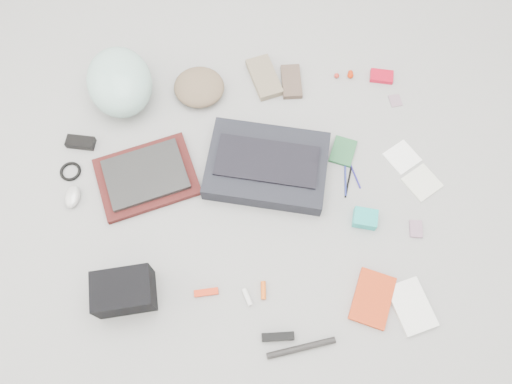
{
  "coord_description": "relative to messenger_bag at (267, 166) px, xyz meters",
  "views": [
    {
      "loc": [
        -0.05,
        -0.78,
        1.93
      ],
      "look_at": [
        0.0,
        0.0,
        0.05
      ],
      "focal_mm": 35.0,
      "sensor_mm": 36.0,
      "label": 1
    }
  ],
  "objects": [
    {
      "name": "napkin_top",
      "position": [
        0.59,
        0.02,
        -0.04
      ],
      "size": [
        0.17,
        0.17,
        0.01
      ],
      "primitive_type": "cube",
      "rotation": [
        0.0,
        0.0,
        0.54
      ],
      "color": "white",
      "rests_on": "ground_plane"
    },
    {
      "name": "book_red",
      "position": [
        0.36,
        -0.57,
        -0.03
      ],
      "size": [
        0.21,
        0.25,
        0.02
      ],
      "primitive_type": "cube",
      "rotation": [
        0.0,
        0.0,
        -0.41
      ],
      "color": "red",
      "rests_on": "ground_plane"
    },
    {
      "name": "beanie",
      "position": [
        -0.27,
        0.41,
        -0.0
      ],
      "size": [
        0.27,
        0.26,
        0.08
      ],
      "primitive_type": "ellipsoid",
      "rotation": [
        0.0,
        0.0,
        -0.23
      ],
      "color": "brown",
      "rests_on": "ground_plane"
    },
    {
      "name": "pen_blue",
      "position": [
        0.33,
        -0.07,
        -0.04
      ],
      "size": [
        0.03,
        0.15,
        0.01
      ],
      "primitive_type": "cylinder",
      "rotation": [
        1.57,
        0.0,
        -0.12
      ],
      "color": "navy",
      "rests_on": "ground_plane"
    },
    {
      "name": "lollipop_c",
      "position": [
        0.42,
        0.45,
        -0.03
      ],
      "size": [
        0.03,
        0.03,
        0.03
      ],
      "primitive_type": "sphere",
      "rotation": [
        0.0,
        0.0,
        -0.03
      ],
      "color": "#BE2403",
      "rests_on": "ground_plane"
    },
    {
      "name": "multitool",
      "position": [
        -0.27,
        -0.51,
        -0.03
      ],
      "size": [
        0.1,
        0.03,
        0.01
      ],
      "primitive_type": "cube",
      "rotation": [
        0.0,
        0.0,
        0.06
      ],
      "color": "red",
      "rests_on": "ground_plane"
    },
    {
      "name": "bike_helmet",
      "position": [
        -0.61,
        0.42,
        0.06
      ],
      "size": [
        0.35,
        0.41,
        0.21
      ],
      "primitive_type": "ellipsoid",
      "rotation": [
        0.0,
        0.0,
        0.23
      ],
      "color": "#9FCFC5",
      "rests_on": "ground_plane"
    },
    {
      "name": "laptop_sleeve",
      "position": [
        -0.51,
        -0.0,
        -0.03
      ],
      "size": [
        0.47,
        0.4,
        0.03
      ],
      "primitive_type": "cube",
      "rotation": [
        0.0,
        0.0,
        0.27
      ],
      "color": "#471615",
      "rests_on": "ground_plane"
    },
    {
      "name": "cable_coil",
      "position": [
        -0.83,
        0.05,
        -0.03
      ],
      "size": [
        0.12,
        0.12,
        0.01
      ],
      "primitive_type": "torus",
      "rotation": [
        0.0,
        0.0,
        -0.35
      ],
      "color": "black",
      "rests_on": "ground_plane"
    },
    {
      "name": "notepad",
      "position": [
        0.34,
        0.06,
        -0.03
      ],
      "size": [
        0.14,
        0.16,
        0.01
      ],
      "primitive_type": "cube",
      "rotation": [
        0.0,
        0.0,
        -0.39
      ],
      "color": "#245A34",
      "rests_on": "ground_plane"
    },
    {
      "name": "pen_black",
      "position": [
        0.34,
        -0.08,
        -0.04
      ],
      "size": [
        0.05,
        0.14,
        0.01
      ],
      "primitive_type": "cylinder",
      "rotation": [
        1.57,
        0.0,
        -0.32
      ],
      "color": "black",
      "rests_on": "ground_plane"
    },
    {
      "name": "power_brick",
      "position": [
        -0.79,
        0.18,
        -0.02
      ],
      "size": [
        0.13,
        0.08,
        0.03
      ],
      "primitive_type": "cube",
      "rotation": [
        0.0,
        0.0,
        -0.19
      ],
      "color": "black",
      "rests_on": "ground_plane"
    },
    {
      "name": "lollipop_a",
      "position": [
        0.36,
        0.45,
        -0.03
      ],
      "size": [
        0.03,
        0.03,
        0.02
      ],
      "primitive_type": "sphere",
      "rotation": [
        0.0,
        0.0,
        0.15
      ],
      "color": "#B32A20",
      "rests_on": "ground_plane"
    },
    {
      "name": "pen_navy",
      "position": [
        0.37,
        -0.05,
        -0.04
      ],
      "size": [
        0.04,
        0.13,
        0.01
      ],
      "primitive_type": "cylinder",
      "rotation": [
        1.57,
        0.0,
        0.23
      ],
      "color": "navy",
      "rests_on": "ground_plane"
    },
    {
      "name": "card_deck",
      "position": [
        0.58,
        -0.31,
        -0.03
      ],
      "size": [
        0.06,
        0.08,
        0.01
      ],
      "primitive_type": "cube",
      "rotation": [
        0.0,
        0.0,
        -0.14
      ],
      "color": "gray",
      "rests_on": "ground_plane"
    },
    {
      "name": "mitten_left",
      "position": [
        0.02,
        0.46,
        -0.02
      ],
      "size": [
        0.16,
        0.24,
        0.03
      ],
      "primitive_type": "cube",
      "rotation": [
        0.0,
        0.0,
        0.26
      ],
      "color": "#80715A",
      "rests_on": "ground_plane"
    },
    {
      "name": "altoids_tin",
      "position": [
        0.56,
        0.43,
        -0.03
      ],
      "size": [
        0.12,
        0.09,
        0.02
      ],
      "primitive_type": "cube",
      "rotation": [
        0.0,
        0.0,
        -0.21
      ],
      "color": "red",
      "rests_on": "ground_plane"
    },
    {
      "name": "ground_plane",
      "position": [
        -0.05,
        -0.12,
        -0.04
      ],
      "size": [
        4.0,
        4.0,
        0.0
      ],
      "primitive_type": "plane",
      "color": "gray"
    },
    {
      "name": "toiletry_tube_white",
      "position": [
        -0.12,
        -0.53,
        -0.03
      ],
      "size": [
        0.04,
        0.07,
        0.02
      ],
      "primitive_type": "cylinder",
      "rotation": [
        1.57,
        0.0,
        0.33
      ],
      "color": "silver",
      "rests_on": "ground_plane"
    },
    {
      "name": "accordion_wallet",
      "position": [
        0.38,
        -0.25,
        -0.02
      ],
      "size": [
        0.11,
        0.1,
        0.05
      ],
      "primitive_type": "cube",
      "rotation": [
        0.0,
        0.0,
        -0.25
      ],
      "color": "#1CABA4",
      "rests_on": "ground_plane"
    },
    {
      "name": "camera_bag",
      "position": [
        -0.57,
        -0.49,
        0.03
      ],
      "size": [
        0.23,
        0.17,
        0.14
      ],
      "primitive_type": "cube",
      "rotation": [
        0.0,
        0.0,
        0.09
      ],
      "color": "black",
      "rests_on": "ground_plane"
    },
    {
      "name": "bag_flap",
      "position": [
        0.0,
        -0.0,
        0.05
      ],
      "size": [
        0.45,
        0.28,
        0.01
      ],
      "primitive_type": "cube",
      "rotation": [
        0.0,
        0.0,
        -0.23
      ],
      "color": "black",
      "rests_on": "messenger_bag"
    },
    {
      "name": "laptop",
      "position": [
        -0.51,
        -0.0,
        -0.0
      ],
      "size": [
        0.38,
        0.32,
        0.02
      ],
      "primitive_type": "cube",
      "rotation": [
        0.0,
        0.0,
        0.27
      ],
      "color": "black",
      "rests_on": "laptop_sleeve"
    },
    {
      "name": "bike_pump",
      "position": [
        0.07,
        -0.74,
        -0.03
      ],
      "size": [
        0.26,
        0.06,
        0.02
      ],
      "primitive_type": "cylinder",
      "rotation": [
        0.0,
        1.57,
        0.16
      ],
      "color": "black",
      "rests_on": "ground_plane"
    },
    {
      "name": "mitten_right",
      "position": [
        0.15,
        0.43,
        -0.03
      ],
      "size": [
        0.09,
        0.17,
        0.03
      ],
      "primitive_type": "cube",
      "rotation": [
        0.0,
        0.0,
        -0.01
      ],
      "color": "brown",
      "rests_on": "ground_plane"
    },
    {
      "name": "book_white",
      "position": [
        0.5,
        -0.61,
        -0.03
      ],
      "size": [
        0.18,
        0.22,
        0.02
      ],
      "primitive_type": "cube",
      "rotation": [
        0.0,
        0.0,
        0.26
      ],
      "color": "white",
      "rests_on": "ground_plane"
    },
    {
      "name": "stamp_sheet",
      "position": [
        0.61,
        0.3,
        -0.04
      ],
      "size": [
        0.06,
        0.07,
        0.0
      ],
      "primitive_type": "cube",
      "rotation": [
        0.0,
        0.0,
        0.12
      ],
      "color": "gray",
      "rests_on": "ground_plane"
    },
    {
      "name": "napkin_bottom",
      "position": [
        0.65,
        -0.11,
        -0.04
      ],
      "size": [
        0.18,
        0.18,
        0.01
      ],
      "primitive_type": "cube",
      "rotation": [
        0.0,
        0.0,
        0.54
      ],
      "color": "silver",
      "rests_on": "ground_plane"
    },
    {
      "name": "messenger_bag",
      "position": [
        0.0,
        0.0,
        0.0
      ],
      "size": [
        0.56,
        0.45,
        0.08
      ],
      "primitive_type": "cube",
      "rotation": [
        0.0,
        0.0,
        -0.23
      ],
      "color": "black",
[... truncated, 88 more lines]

